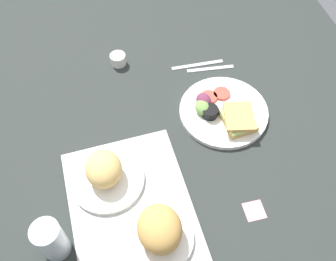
% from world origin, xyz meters
% --- Properties ---
extents(ground_plane, '(1.90, 1.50, 0.03)m').
position_xyz_m(ground_plane, '(0.00, 0.00, -0.01)').
color(ground_plane, '#282D2B').
extents(serving_tray, '(0.46, 0.35, 0.02)m').
position_xyz_m(serving_tray, '(-0.19, 0.19, 0.01)').
color(serving_tray, '#B2B2AD').
rests_on(serving_tray, ground_plane).
extents(bread_plate_near, '(0.19, 0.19, 0.10)m').
position_xyz_m(bread_plate_near, '(-0.29, 0.13, 0.06)').
color(bread_plate_near, white).
rests_on(bread_plate_near, serving_tray).
extents(bread_plate_far, '(0.21, 0.21, 0.10)m').
position_xyz_m(bread_plate_far, '(-0.08, 0.24, 0.05)').
color(bread_plate_far, white).
rests_on(bread_plate_far, serving_tray).
extents(plate_with_salad, '(0.29, 0.29, 0.05)m').
position_xyz_m(plate_with_salad, '(0.06, -0.17, 0.02)').
color(plate_with_salad, white).
rests_on(plate_with_salad, ground_plane).
extents(drinking_glass, '(0.07, 0.07, 0.14)m').
position_xyz_m(drinking_glass, '(-0.25, 0.40, 0.07)').
color(drinking_glass, silver).
rests_on(drinking_glass, ground_plane).
extents(espresso_cup, '(0.06, 0.06, 0.04)m').
position_xyz_m(espresso_cup, '(0.38, 0.13, 0.02)').
color(espresso_cup, silver).
rests_on(espresso_cup, ground_plane).
extents(fork, '(0.03, 0.17, 0.01)m').
position_xyz_m(fork, '(0.27, -0.19, 0.00)').
color(fork, '#B7B7BC').
rests_on(fork, ground_plane).
extents(knife, '(0.02, 0.19, 0.01)m').
position_xyz_m(knife, '(0.30, -0.15, 0.00)').
color(knife, '#B7B7BC').
rests_on(knife, ground_plane).
extents(sticky_note, '(0.06, 0.06, 0.00)m').
position_xyz_m(sticky_note, '(-0.28, -0.14, 0.00)').
color(sticky_note, pink).
rests_on(sticky_note, ground_plane).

